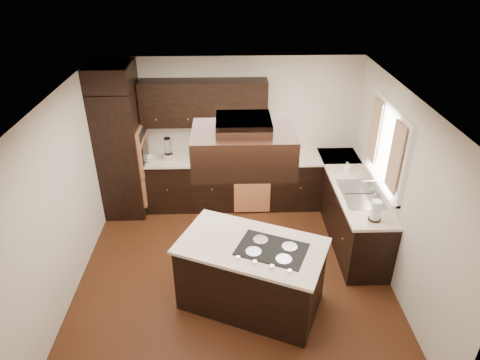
% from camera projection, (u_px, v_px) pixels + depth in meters
% --- Properties ---
extents(floor, '(4.20, 4.20, 0.02)m').
position_uv_depth(floor, '(234.00, 274.00, 5.95)').
color(floor, '#582C16').
rests_on(floor, ground).
extents(ceiling, '(4.20, 4.20, 0.02)m').
position_uv_depth(ceiling, '(233.00, 99.00, 4.72)').
color(ceiling, white).
rests_on(ceiling, ground).
extents(wall_back, '(4.20, 0.02, 2.50)m').
position_uv_depth(wall_back, '(231.00, 131.00, 7.18)').
color(wall_back, beige).
rests_on(wall_back, ground).
extents(wall_front, '(4.20, 0.02, 2.50)m').
position_uv_depth(wall_front, '(238.00, 331.00, 3.50)').
color(wall_front, beige).
rests_on(wall_front, ground).
extents(wall_left, '(0.02, 4.20, 2.50)m').
position_uv_depth(wall_left, '(63.00, 199.00, 5.28)').
color(wall_left, beige).
rests_on(wall_left, ground).
extents(wall_right, '(0.02, 4.20, 2.50)m').
position_uv_depth(wall_right, '(400.00, 194.00, 5.39)').
color(wall_right, beige).
rests_on(wall_right, ground).
extents(oven_column, '(0.65, 0.75, 2.12)m').
position_uv_depth(oven_column, '(122.00, 153.00, 6.87)').
color(oven_column, black).
rests_on(oven_column, floor).
extents(wall_oven_face, '(0.05, 0.62, 0.78)m').
position_uv_depth(wall_oven_face, '(143.00, 149.00, 6.85)').
color(wall_oven_face, '#D07F4D').
rests_on(wall_oven_face, oven_column).
extents(base_cabinets_back, '(2.93, 0.60, 0.88)m').
position_uv_depth(base_cabinets_back, '(234.00, 182.00, 7.31)').
color(base_cabinets_back, black).
rests_on(base_cabinets_back, floor).
extents(base_cabinets_right, '(0.60, 2.40, 0.88)m').
position_uv_depth(base_cabinets_right, '(350.00, 209.00, 6.57)').
color(base_cabinets_right, black).
rests_on(base_cabinets_right, floor).
extents(countertop_back, '(2.93, 0.63, 0.04)m').
position_uv_depth(countertop_back, '(234.00, 158.00, 7.07)').
color(countertop_back, beige).
rests_on(countertop_back, base_cabinets_back).
extents(countertop_right, '(0.63, 2.40, 0.04)m').
position_uv_depth(countertop_right, '(353.00, 183.00, 6.34)').
color(countertop_right, beige).
rests_on(countertop_right, base_cabinets_right).
extents(upper_cabinets, '(2.00, 0.34, 0.72)m').
position_uv_depth(upper_cabinets, '(204.00, 103.00, 6.74)').
color(upper_cabinets, black).
rests_on(upper_cabinets, wall_back).
extents(dishwasher_front, '(0.60, 0.05, 0.72)m').
position_uv_depth(dishwasher_front, '(252.00, 193.00, 7.08)').
color(dishwasher_front, '#D07F4D').
rests_on(dishwasher_front, floor).
extents(window_frame, '(0.06, 1.32, 1.12)m').
position_uv_depth(window_frame, '(388.00, 147.00, 5.68)').
color(window_frame, white).
rests_on(window_frame, wall_right).
extents(window_pane, '(0.00, 1.20, 1.00)m').
position_uv_depth(window_pane, '(390.00, 147.00, 5.68)').
color(window_pane, white).
rests_on(window_pane, wall_right).
extents(curtain_left, '(0.02, 0.34, 0.90)m').
position_uv_depth(curtain_left, '(395.00, 158.00, 5.29)').
color(curtain_left, beige).
rests_on(curtain_left, wall_right).
extents(curtain_right, '(0.02, 0.34, 0.90)m').
position_uv_depth(curtain_right, '(375.00, 131.00, 6.02)').
color(curtain_right, beige).
rests_on(curtain_right, wall_right).
extents(sink_rim, '(0.52, 0.84, 0.01)m').
position_uv_depth(sink_rim, '(360.00, 194.00, 6.02)').
color(sink_rim, silver).
rests_on(sink_rim, countertop_right).
extents(island, '(1.87, 1.48, 0.88)m').
position_uv_depth(island, '(251.00, 276.00, 5.26)').
color(island, black).
rests_on(island, floor).
extents(island_top, '(1.95, 1.56, 0.04)m').
position_uv_depth(island_top, '(252.00, 246.00, 5.03)').
color(island_top, beige).
rests_on(island_top, island).
extents(cooktop, '(0.92, 0.79, 0.01)m').
position_uv_depth(cooktop, '(272.00, 249.00, 4.94)').
color(cooktop, black).
rests_on(cooktop, island_top).
extents(range_hood, '(1.05, 0.72, 0.42)m').
position_uv_depth(range_hood, '(243.00, 149.00, 4.42)').
color(range_hood, black).
rests_on(range_hood, ceiling).
extents(hood_duct, '(0.55, 0.50, 0.13)m').
position_uv_depth(hood_duct, '(243.00, 124.00, 4.28)').
color(hood_duct, black).
rests_on(hood_duct, ceiling).
extents(blender_base, '(0.15, 0.15, 0.10)m').
position_uv_depth(blender_base, '(169.00, 157.00, 6.96)').
color(blender_base, silver).
rests_on(blender_base, countertop_back).
extents(blender_pitcher, '(0.13, 0.13, 0.26)m').
position_uv_depth(blender_pitcher, '(168.00, 147.00, 6.88)').
color(blender_pitcher, silver).
rests_on(blender_pitcher, blender_base).
extents(spice_rack, '(0.42, 0.21, 0.34)m').
position_uv_depth(spice_rack, '(208.00, 150.00, 6.90)').
color(spice_rack, black).
rests_on(spice_rack, countertop_back).
extents(mixing_bowl, '(0.27, 0.27, 0.06)m').
position_uv_depth(mixing_bowl, '(148.00, 159.00, 6.93)').
color(mixing_bowl, white).
rests_on(mixing_bowl, countertop_back).
extents(soap_bottle, '(0.10, 0.10, 0.17)m').
position_uv_depth(soap_bottle, '(347.00, 167.00, 6.57)').
color(soap_bottle, white).
rests_on(soap_bottle, countertop_right).
extents(paper_towel, '(0.15, 0.15, 0.28)m').
position_uv_depth(paper_towel, '(376.00, 211.00, 5.40)').
color(paper_towel, white).
rests_on(paper_towel, countertop_right).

